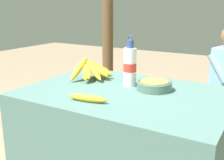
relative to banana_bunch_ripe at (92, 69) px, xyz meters
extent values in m
cube|color=#4C706B|center=(0.33, -0.14, -0.45)|extent=(1.17, 0.82, 0.76)
sphere|color=#4C381E|center=(-0.04, 0.00, 0.00)|extent=(0.05, 0.05, 0.05)
ellipsoid|color=gold|center=(-0.05, -0.07, 0.01)|extent=(0.06, 0.19, 0.16)
ellipsoid|color=gold|center=(0.00, -0.06, 0.00)|extent=(0.14, 0.19, 0.12)
ellipsoid|color=gold|center=(0.00, -0.05, 0.00)|extent=(0.15, 0.17, 0.11)
ellipsoid|color=gold|center=(0.03, -0.03, 0.00)|extent=(0.20, 0.12, 0.14)
ellipsoid|color=gold|center=(0.03, 0.00, 0.00)|extent=(0.20, 0.04, 0.11)
ellipsoid|color=gold|center=(0.03, 0.03, 0.00)|extent=(0.21, 0.10, 0.12)
ellipsoid|color=gold|center=(0.01, 0.06, 0.00)|extent=(0.16, 0.17, 0.13)
ellipsoid|color=gold|center=(-0.01, 0.08, -0.01)|extent=(0.12, 0.21, 0.10)
ellipsoid|color=gold|center=(-0.04, 0.07, 0.00)|extent=(0.05, 0.17, 0.13)
cylinder|color=#4C6B5B|center=(0.46, -0.02, -0.05)|extent=(0.20, 0.20, 0.05)
torus|color=#4C6B5B|center=(0.46, -0.02, -0.02)|extent=(0.20, 0.20, 0.02)
cylinder|color=#BC8942|center=(0.46, -0.02, -0.02)|extent=(0.17, 0.17, 0.01)
cylinder|color=white|center=(0.30, -0.02, 0.05)|extent=(0.08, 0.08, 0.23)
cylinder|color=red|center=(0.30, -0.02, 0.05)|extent=(0.08, 0.08, 0.05)
cylinder|color=#33477F|center=(0.30, -0.02, 0.19)|extent=(0.04, 0.04, 0.05)
torus|color=#33477F|center=(0.30, -0.02, 0.22)|extent=(0.03, 0.01, 0.03)
ellipsoid|color=gold|center=(0.25, -0.39, -0.05)|extent=(0.22, 0.07, 0.04)
cube|color=brown|center=(0.44, 1.07, -0.42)|extent=(1.73, 0.32, 0.04)
cube|color=brown|center=(-0.33, 0.95, -0.64)|extent=(0.06, 0.06, 0.40)
cube|color=brown|center=(-0.33, 1.19, -0.64)|extent=(0.06, 0.06, 0.40)
cylinder|color=#473828|center=(0.45, 1.01, -0.62)|extent=(0.09, 0.09, 0.43)
cylinder|color=#473828|center=(0.56, 0.98, -0.39)|extent=(0.31, 0.16, 0.09)
cylinder|color=#473828|center=(0.49, 1.19, -0.62)|extent=(0.09, 0.09, 0.43)
cylinder|color=#473828|center=(0.61, 1.17, -0.39)|extent=(0.31, 0.16, 0.09)
cylinder|color=#84B7E0|center=(0.65, 0.89, -0.09)|extent=(0.21, 0.11, 0.25)
sphere|color=#4C381E|center=(-0.03, 1.07, -0.34)|extent=(0.05, 0.05, 0.05)
ellipsoid|color=#9EB24C|center=(-0.02, 1.01, -0.34)|extent=(0.07, 0.17, 0.12)
ellipsoid|color=#9EB24C|center=(0.00, 1.02, -0.33)|extent=(0.13, 0.16, 0.13)
ellipsoid|color=#9EB24C|center=(0.03, 1.05, -0.34)|extent=(0.18, 0.08, 0.09)
ellipsoid|color=#9EB24C|center=(0.04, 1.09, -0.33)|extent=(0.17, 0.07, 0.15)
ellipsoid|color=#9EB24C|center=(0.02, 1.12, -0.33)|extent=(0.16, 0.14, 0.14)
ellipsoid|color=#9EB24C|center=(-0.03, 1.14, -0.34)|extent=(0.04, 0.18, 0.11)
camera|label=1|loc=(1.05, -1.50, 0.41)|focal=45.00mm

